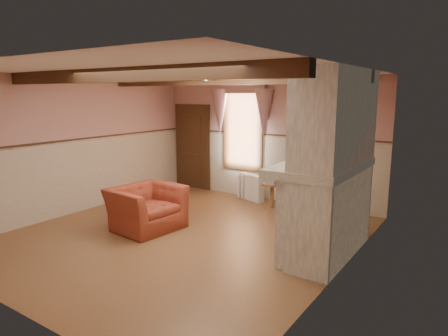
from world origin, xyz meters
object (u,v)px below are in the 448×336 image
Objects in this scene: armchair at (146,208)px; side_table at (272,195)px; radiator at (251,187)px; bowl at (327,158)px; oil_lamp at (337,148)px; mantel_clock at (340,150)px.

side_table is (1.28, 2.49, -0.12)m from armchair.
side_table is at bearing -5.04° from radiator.
armchair is 3.32m from bowl.
armchair is 1.72× the size of radiator.
side_table is at bearing 137.22° from bowl.
armchair is 4.29× the size of oil_lamp.
mantel_clock is at bearing 90.00° from oil_lamp.
radiator reaches higher than side_table.
oil_lamp is at bearing -32.54° from side_table.
armchair is at bearing -155.46° from oil_lamp.
bowl is 1.19× the size of oil_lamp.
oil_lamp reaches higher than bowl.
radiator is 3.10m from oil_lamp.
armchair is at bearing -153.39° from mantel_clock.
side_table is at bearing -21.42° from armchair.
mantel_clock is at bearing -29.29° from side_table.
oil_lamp is at bearing -59.60° from armchair.
bowl reaches higher than armchair.
mantel_clock reaches higher than side_table.
oil_lamp is (0.00, -0.13, 0.04)m from mantel_clock.
armchair is 3.52m from oil_lamp.
armchair is 2.87m from radiator.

